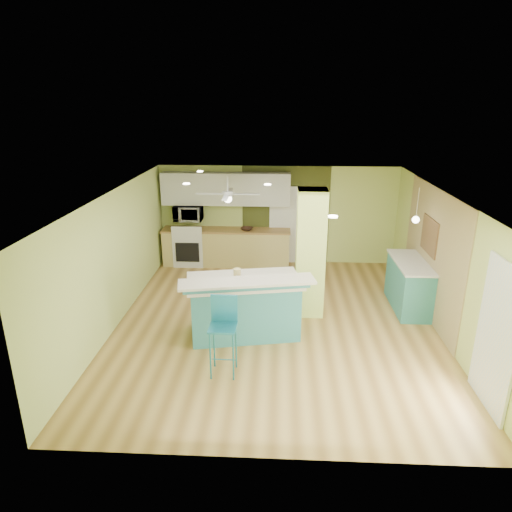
# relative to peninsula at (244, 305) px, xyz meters

# --- Properties ---
(floor) EXTENTS (6.00, 7.00, 0.01)m
(floor) POSITION_rel_peninsula_xyz_m (0.56, 0.45, -0.57)
(floor) COLOR olive
(floor) RESTS_ON ground
(ceiling) EXTENTS (6.00, 7.00, 0.01)m
(ceiling) POSITION_rel_peninsula_xyz_m (0.56, 0.45, 1.94)
(ceiling) COLOR white
(ceiling) RESTS_ON wall_back
(wall_back) EXTENTS (6.00, 0.01, 2.50)m
(wall_back) POSITION_rel_peninsula_xyz_m (0.56, 3.95, 0.69)
(wall_back) COLOR #C5D773
(wall_back) RESTS_ON floor
(wall_front) EXTENTS (6.00, 0.01, 2.50)m
(wall_front) POSITION_rel_peninsula_xyz_m (0.56, -3.06, 0.69)
(wall_front) COLOR #C5D773
(wall_front) RESTS_ON floor
(wall_left) EXTENTS (0.01, 7.00, 2.50)m
(wall_left) POSITION_rel_peninsula_xyz_m (-2.45, 0.45, 0.69)
(wall_left) COLOR #C5D773
(wall_left) RESTS_ON floor
(wall_right) EXTENTS (0.01, 7.00, 2.50)m
(wall_right) POSITION_rel_peninsula_xyz_m (3.56, 0.45, 0.69)
(wall_right) COLOR #C5D773
(wall_right) RESTS_ON floor
(wood_panel) EXTENTS (0.02, 3.40, 2.50)m
(wood_panel) POSITION_rel_peninsula_xyz_m (3.55, 1.05, 0.69)
(wood_panel) COLOR #9A8358
(wood_panel) RESTS_ON floor
(olive_accent) EXTENTS (2.20, 0.02, 2.50)m
(olive_accent) POSITION_rel_peninsula_xyz_m (0.76, 3.94, 0.69)
(olive_accent) COLOR #40451B
(olive_accent) RESTS_ON floor
(interior_door) EXTENTS (0.82, 0.05, 2.00)m
(interior_door) POSITION_rel_peninsula_xyz_m (0.76, 3.91, 0.44)
(interior_door) COLOR white
(interior_door) RESTS_ON floor
(french_door) EXTENTS (0.04, 1.08, 2.10)m
(french_door) POSITION_rel_peninsula_xyz_m (3.53, -1.85, 0.49)
(french_door) COLOR white
(french_door) RESTS_ON floor
(column) EXTENTS (0.55, 0.55, 2.50)m
(column) POSITION_rel_peninsula_xyz_m (1.21, 0.95, 0.69)
(column) COLOR #CAE269
(column) RESTS_ON floor
(kitchen_run) EXTENTS (3.25, 0.63, 0.94)m
(kitchen_run) POSITION_rel_peninsula_xyz_m (-0.74, 3.65, -0.09)
(kitchen_run) COLOR tan
(kitchen_run) RESTS_ON floor
(stove) EXTENTS (0.76, 0.66, 1.08)m
(stove) POSITION_rel_peninsula_xyz_m (-1.69, 3.64, -0.10)
(stove) COLOR silver
(stove) RESTS_ON floor
(upper_cabinets) EXTENTS (3.20, 0.34, 0.80)m
(upper_cabinets) POSITION_rel_peninsula_xyz_m (-0.74, 3.77, 1.39)
(upper_cabinets) COLOR silver
(upper_cabinets) RESTS_ON wall_back
(microwave) EXTENTS (0.70, 0.48, 0.39)m
(microwave) POSITION_rel_peninsula_xyz_m (-1.69, 3.65, 0.79)
(microwave) COLOR silver
(microwave) RESTS_ON wall_back
(ceiling_fan) EXTENTS (1.41, 1.41, 0.61)m
(ceiling_fan) POSITION_rel_peninsula_xyz_m (-0.54, 2.45, 1.52)
(ceiling_fan) COLOR silver
(ceiling_fan) RESTS_ON ceiling
(pendant_lamp) EXTENTS (0.14, 0.14, 0.69)m
(pendant_lamp) POSITION_rel_peninsula_xyz_m (3.21, 1.20, 1.32)
(pendant_lamp) COLOR white
(pendant_lamp) RESTS_ON ceiling
(wall_decor) EXTENTS (0.03, 0.90, 0.70)m
(wall_decor) POSITION_rel_peninsula_xyz_m (3.52, 1.25, 0.99)
(wall_decor) COLOR brown
(wall_decor) RESTS_ON wood_panel
(peninsula) EXTENTS (2.33, 1.59, 1.22)m
(peninsula) POSITION_rel_peninsula_xyz_m (0.00, 0.00, 0.00)
(peninsula) COLOR teal
(peninsula) RESTS_ON floor
(bar_stool) EXTENTS (0.43, 0.43, 1.26)m
(bar_stool) POSITION_rel_peninsula_xyz_m (-0.23, -1.21, 0.28)
(bar_stool) COLOR #1E7189
(bar_stool) RESTS_ON floor
(side_counter) EXTENTS (0.67, 1.57, 1.01)m
(side_counter) POSITION_rel_peninsula_xyz_m (3.26, 1.27, -0.06)
(side_counter) COLOR teal
(side_counter) RESTS_ON floor
(fruit_bowl) EXTENTS (0.37, 0.37, 0.07)m
(fruit_bowl) POSITION_rel_peninsula_xyz_m (-0.21, 3.58, 0.42)
(fruit_bowl) COLOR #321D14
(fruit_bowl) RESTS_ON kitchen_run
(canister) EXTENTS (0.14, 0.14, 0.15)m
(canister) POSITION_rel_peninsula_xyz_m (-0.14, 0.15, 0.57)
(canister) COLOR gold
(canister) RESTS_ON peninsula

